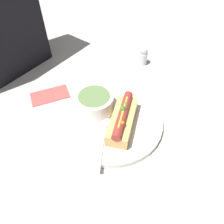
# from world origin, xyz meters

# --- Properties ---
(ground_plane) EXTENTS (4.00, 4.00, 0.00)m
(ground_plane) POSITION_xyz_m (0.00, 0.00, 0.00)
(ground_plane) COLOR #BCB7AD
(dinner_plate) EXTENTS (0.29, 0.29, 0.02)m
(dinner_plate) POSITION_xyz_m (0.00, 0.00, 0.01)
(dinner_plate) COLOR white
(dinner_plate) RESTS_ON ground_plane
(hot_dog) EXTENTS (0.17, 0.11, 0.07)m
(hot_dog) POSITION_xyz_m (0.00, -0.04, 0.04)
(hot_dog) COLOR #DBAD60
(hot_dog) RESTS_ON dinner_plate
(soup_bowl) EXTENTS (0.11, 0.11, 0.06)m
(soup_bowl) POSITION_xyz_m (0.00, 0.06, 0.05)
(soup_bowl) COLOR white
(soup_bowl) RESTS_ON dinner_plate
(spoon) EXTENTS (0.15, 0.11, 0.01)m
(spoon) POSITION_xyz_m (-0.04, -0.01, 0.02)
(spoon) COLOR #B7B7BC
(spoon) RESTS_ON dinner_plate
(napkin) EXTENTS (0.14, 0.12, 0.01)m
(napkin) POSITION_xyz_m (-0.03, 0.23, 0.00)
(napkin) COLOR #E04C47
(napkin) RESTS_ON ground_plane
(salt_shaker) EXTENTS (0.03, 0.03, 0.07)m
(salt_shaker) POSITION_xyz_m (0.30, 0.08, 0.03)
(salt_shaker) COLOR silver
(salt_shaker) RESTS_ON ground_plane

